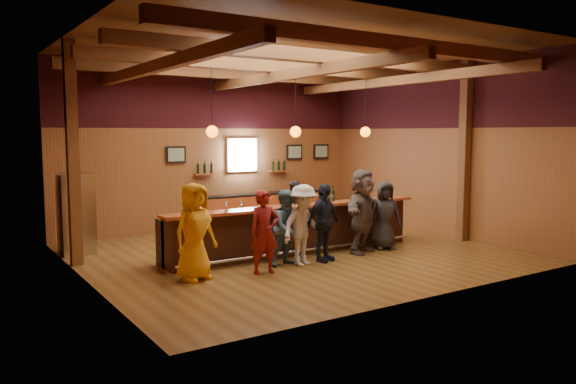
% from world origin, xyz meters
% --- Properties ---
extents(room, '(9.04, 9.00, 4.52)m').
position_xyz_m(room, '(0.00, 0.06, 3.21)').
color(room, brown).
rests_on(room, ground).
extents(bar_counter, '(6.30, 1.07, 1.11)m').
position_xyz_m(bar_counter, '(0.02, 0.15, 0.52)').
color(bar_counter, black).
rests_on(bar_counter, ground).
extents(back_bar_cabinet, '(4.00, 0.52, 0.95)m').
position_xyz_m(back_bar_cabinet, '(1.20, 3.72, 0.48)').
color(back_bar_cabinet, '#9C3D1C').
rests_on(back_bar_cabinet, ground).
extents(window, '(0.95, 0.09, 0.95)m').
position_xyz_m(window, '(0.80, 3.95, 2.05)').
color(window, silver).
rests_on(window, room).
extents(framed_pictures, '(5.35, 0.05, 0.45)m').
position_xyz_m(framed_pictures, '(1.67, 3.94, 2.10)').
color(framed_pictures, black).
rests_on(framed_pictures, room).
extents(wine_shelves, '(3.00, 0.18, 0.30)m').
position_xyz_m(wine_shelves, '(0.80, 3.88, 1.62)').
color(wine_shelves, '#9C3D1C').
rests_on(wine_shelves, room).
extents(pendant_lights, '(4.24, 0.24, 1.37)m').
position_xyz_m(pendant_lights, '(0.00, 0.00, 2.71)').
color(pendant_lights, black).
rests_on(pendant_lights, room).
extents(stainless_fridge, '(0.70, 0.70, 1.80)m').
position_xyz_m(stainless_fridge, '(-4.10, 2.60, 0.90)').
color(stainless_fridge, silver).
rests_on(stainless_fridge, ground).
extents(customer_orange, '(0.99, 0.78, 1.78)m').
position_xyz_m(customer_orange, '(-2.80, -0.90, 0.89)').
color(customer_orange, '#F6A217').
rests_on(customer_orange, ground).
extents(customer_redvest, '(0.63, 0.46, 1.60)m').
position_xyz_m(customer_redvest, '(-1.50, -1.18, 0.80)').
color(customer_redvest, maroon).
rests_on(customer_redvest, ground).
extents(customer_denim, '(0.82, 0.67, 1.54)m').
position_xyz_m(customer_denim, '(-0.76, -0.84, 0.77)').
color(customer_denim, '#446889').
rests_on(customer_denim, ground).
extents(customer_white, '(1.17, 0.82, 1.65)m').
position_xyz_m(customer_white, '(-0.50, -1.03, 0.82)').
color(customer_white, beige).
rests_on(customer_white, ground).
extents(customer_navy, '(1.03, 0.63, 1.64)m').
position_xyz_m(customer_navy, '(0.05, -0.97, 0.82)').
color(customer_navy, '#192032').
rests_on(customer_navy, ground).
extents(customer_brown, '(1.83, 1.21, 1.89)m').
position_xyz_m(customer_brown, '(1.28, -0.78, 0.94)').
color(customer_brown, '#5B4F48').
rests_on(customer_brown, ground).
extents(customer_dark, '(0.90, 0.76, 1.57)m').
position_xyz_m(customer_dark, '(1.98, -0.74, 0.79)').
color(customer_dark, '#262528').
rests_on(customer_dark, ground).
extents(bartender, '(0.59, 0.42, 1.51)m').
position_xyz_m(bartender, '(0.78, 1.26, 0.76)').
color(bartender, black).
rests_on(bartender, ground).
extents(ice_bucket, '(0.24, 0.24, 0.27)m').
position_xyz_m(ice_bucket, '(0.13, -0.08, 1.24)').
color(ice_bucket, brown).
rests_on(ice_bucket, bar_counter).
extents(bottle_a, '(0.08, 0.08, 0.38)m').
position_xyz_m(bottle_a, '(0.64, -0.07, 1.26)').
color(bottle_a, black).
rests_on(bottle_a, bar_counter).
extents(bottle_b, '(0.07, 0.07, 0.34)m').
position_xyz_m(bottle_b, '(1.04, -0.02, 1.24)').
color(bottle_b, black).
rests_on(bottle_b, bar_counter).
extents(glass_a, '(0.08, 0.08, 0.18)m').
position_xyz_m(glass_a, '(-2.35, -0.23, 1.24)').
color(glass_a, silver).
rests_on(glass_a, bar_counter).
extents(glass_b, '(0.08, 0.08, 0.18)m').
position_xyz_m(glass_b, '(-1.76, -0.13, 1.24)').
color(glass_b, silver).
rests_on(glass_b, bar_counter).
extents(glass_c, '(0.08, 0.08, 0.17)m').
position_xyz_m(glass_c, '(-1.44, -0.16, 1.23)').
color(glass_c, silver).
rests_on(glass_c, bar_counter).
extents(glass_d, '(0.09, 0.09, 0.20)m').
position_xyz_m(glass_d, '(-0.80, -0.15, 1.25)').
color(glass_d, silver).
rests_on(glass_d, bar_counter).
extents(glass_e, '(0.08, 0.08, 0.19)m').
position_xyz_m(glass_e, '(-0.26, -0.15, 1.24)').
color(glass_e, silver).
rests_on(glass_e, bar_counter).
extents(glass_f, '(0.08, 0.08, 0.17)m').
position_xyz_m(glass_f, '(0.87, -0.17, 1.23)').
color(glass_f, silver).
rests_on(glass_f, bar_counter).
extents(glass_g, '(0.08, 0.08, 0.18)m').
position_xyz_m(glass_g, '(1.58, -0.19, 1.24)').
color(glass_g, silver).
rests_on(glass_g, bar_counter).
extents(glass_h, '(0.07, 0.07, 0.16)m').
position_xyz_m(glass_h, '(1.91, -0.12, 1.23)').
color(glass_h, silver).
rests_on(glass_h, bar_counter).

